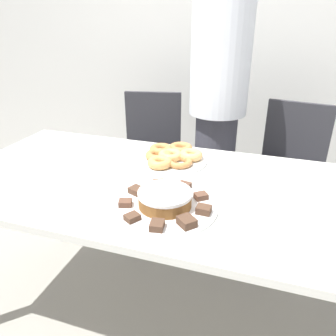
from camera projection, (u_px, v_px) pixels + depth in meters
name	position (u px, v px, depth m)	size (l,w,h in m)	color
ground_plane	(170.00, 315.00, 1.66)	(12.00, 12.00, 0.00)	gray
wall_back	(233.00, 28.00, 2.43)	(8.00, 0.05, 2.60)	silver
table	(170.00, 201.00, 1.38)	(1.88, 0.86, 0.75)	silver
person_standing	(218.00, 104.00, 1.95)	(0.34, 0.34, 1.71)	#383842
office_chair_left	(151.00, 163.00, 2.33)	(0.52, 0.52, 0.90)	black
office_chair_right	(286.00, 181.00, 2.07)	(0.51, 0.51, 0.90)	black
plate_cake	(165.00, 207.00, 1.17)	(0.38, 0.38, 0.01)	white
plate_donuts	(170.00, 160.00, 1.55)	(0.35, 0.35, 0.01)	white
frosted_cake	(165.00, 199.00, 1.16)	(0.19, 0.19, 0.06)	brown
lamington_0	(183.00, 186.00, 1.28)	(0.06, 0.06, 0.02)	brown
lamington_1	(159.00, 184.00, 1.29)	(0.06, 0.06, 0.02)	brown
lamington_2	(137.00, 190.00, 1.25)	(0.07, 0.06, 0.02)	#513828
lamington_3	(125.00, 203.00, 1.16)	(0.06, 0.05, 0.02)	brown
lamington_4	(132.00, 217.00, 1.08)	(0.06, 0.06, 0.02)	#513828
lamington_5	(157.00, 225.00, 1.04)	(0.05, 0.06, 0.02)	#513828
lamington_6	(187.00, 222.00, 1.05)	(0.07, 0.07, 0.03)	#513828
lamington_7	(204.00, 210.00, 1.12)	(0.05, 0.04, 0.03)	#513828
lamington_8	(201.00, 196.00, 1.21)	(0.06, 0.06, 0.02)	brown
donut_0	(170.00, 155.00, 1.54)	(0.11, 0.11, 0.04)	#E5AD66
donut_1	(158.00, 155.00, 1.54)	(0.12, 0.12, 0.04)	#C68447
donut_2	(160.00, 163.00, 1.47)	(0.11, 0.11, 0.04)	tan
donut_3	(179.00, 162.00, 1.48)	(0.12, 0.12, 0.03)	#C68447
donut_4	(191.00, 155.00, 1.54)	(0.11, 0.11, 0.04)	#E5AD66
donut_5	(181.00, 148.00, 1.63)	(0.12, 0.12, 0.04)	#C68447
donut_6	(161.00, 150.00, 1.61)	(0.12, 0.12, 0.04)	#C68447
napkin	(328.00, 220.00, 1.10)	(0.14, 0.11, 0.01)	white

